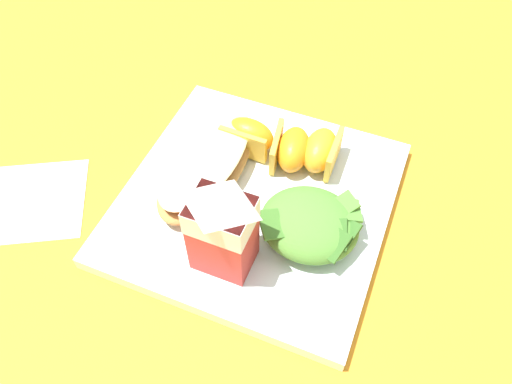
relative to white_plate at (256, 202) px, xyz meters
name	(u,v)px	position (x,y,z in m)	size (l,w,h in m)	color
ground	(256,206)	(0.00, 0.00, -0.01)	(3.00, 3.00, 0.00)	orange
white_plate	(256,202)	(0.00, 0.00, 0.00)	(0.28, 0.28, 0.02)	silver
cheesy_pizza_bread	(206,163)	(0.06, -0.01, 0.03)	(0.08, 0.17, 0.04)	#B77F42
green_salad_pile	(310,224)	(-0.07, 0.02, 0.03)	(0.10, 0.09, 0.04)	#4C8433
milk_carton	(222,226)	(0.00, 0.08, 0.07)	(0.06, 0.05, 0.11)	#B7332D
orange_wedge_front	(321,151)	(-0.05, -0.07, 0.03)	(0.04, 0.06, 0.04)	orange
orange_wedge_middle	(292,149)	(-0.02, -0.06, 0.03)	(0.05, 0.07, 0.04)	orange
orange_wedge_rear	(248,136)	(0.04, -0.06, 0.03)	(0.06, 0.04, 0.04)	orange
paper_napkin	(34,201)	(0.23, 0.09, -0.01)	(0.11, 0.11, 0.00)	white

